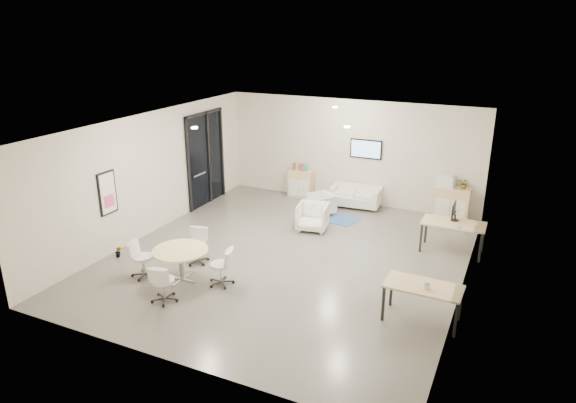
{
  "coord_description": "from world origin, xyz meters",
  "views": [
    {
      "loc": [
        4.77,
        -10.2,
        5.37
      ],
      "look_at": [
        -0.19,
        0.4,
        1.26
      ],
      "focal_mm": 32.0,
      "sensor_mm": 36.0,
      "label": 1
    }
  ],
  "objects_px": {
    "loveseat": "(356,197)",
    "sideboard_right": "(451,203)",
    "armchair_right": "(313,216)",
    "sideboard_left": "(301,184)",
    "desk_front": "(423,289)",
    "round_table": "(180,253)",
    "armchair_left": "(321,203)",
    "desk_rear": "(453,226)"
  },
  "relations": [
    {
      "from": "loveseat",
      "to": "sideboard_right",
      "type": "bearing_deg",
      "value": -1.58
    },
    {
      "from": "loveseat",
      "to": "armchair_right",
      "type": "bearing_deg",
      "value": -106.11
    },
    {
      "from": "sideboard_right",
      "to": "loveseat",
      "type": "bearing_deg",
      "value": -177.54
    },
    {
      "from": "armchair_right",
      "to": "sideboard_left",
      "type": "bearing_deg",
      "value": 109.89
    },
    {
      "from": "sideboard_left",
      "to": "desk_front",
      "type": "relative_size",
      "value": 0.61
    },
    {
      "from": "desk_front",
      "to": "round_table",
      "type": "bearing_deg",
      "value": -171.86
    },
    {
      "from": "armchair_left",
      "to": "armchair_right",
      "type": "height_order",
      "value": "armchair_right"
    },
    {
      "from": "loveseat",
      "to": "desk_front",
      "type": "height_order",
      "value": "desk_front"
    },
    {
      "from": "armchair_right",
      "to": "desk_front",
      "type": "relative_size",
      "value": 0.57
    },
    {
      "from": "sideboard_right",
      "to": "armchair_right",
      "type": "height_order",
      "value": "sideboard_right"
    },
    {
      "from": "sideboard_right",
      "to": "round_table",
      "type": "distance_m",
      "value": 7.91
    },
    {
      "from": "loveseat",
      "to": "armchair_left",
      "type": "height_order",
      "value": "armchair_left"
    },
    {
      "from": "sideboard_left",
      "to": "desk_rear",
      "type": "xyz_separation_m",
      "value": [
        5.06,
        -2.31,
        0.26
      ]
    },
    {
      "from": "sideboard_left",
      "to": "round_table",
      "type": "distance_m",
      "value": 6.33
    },
    {
      "from": "loveseat",
      "to": "desk_front",
      "type": "bearing_deg",
      "value": -64.97
    },
    {
      "from": "sideboard_left",
      "to": "desk_rear",
      "type": "relative_size",
      "value": 0.59
    },
    {
      "from": "armchair_right",
      "to": "desk_front",
      "type": "distance_m",
      "value": 4.89
    },
    {
      "from": "loveseat",
      "to": "desk_front",
      "type": "xyz_separation_m",
      "value": [
        3.1,
        -5.58,
        0.36
      ]
    },
    {
      "from": "sideboard_right",
      "to": "desk_rear",
      "type": "bearing_deg",
      "value": -81.07
    },
    {
      "from": "sideboard_left",
      "to": "round_table",
      "type": "xyz_separation_m",
      "value": [
        -0.07,
        -6.33,
        0.21
      ]
    },
    {
      "from": "sideboard_left",
      "to": "armchair_right",
      "type": "relative_size",
      "value": 1.08
    },
    {
      "from": "sideboard_left",
      "to": "armchair_right",
      "type": "bearing_deg",
      "value": -59.8
    },
    {
      "from": "sideboard_right",
      "to": "desk_rear",
      "type": "height_order",
      "value": "sideboard_right"
    },
    {
      "from": "loveseat",
      "to": "armchair_right",
      "type": "distance_m",
      "value": 2.33
    },
    {
      "from": "loveseat",
      "to": "armchair_right",
      "type": "relative_size",
      "value": 1.89
    },
    {
      "from": "armchair_right",
      "to": "desk_rear",
      "type": "distance_m",
      "value": 3.66
    },
    {
      "from": "desk_front",
      "to": "round_table",
      "type": "height_order",
      "value": "desk_front"
    },
    {
      "from": "sideboard_right",
      "to": "desk_rear",
      "type": "relative_size",
      "value": 0.64
    },
    {
      "from": "desk_rear",
      "to": "desk_front",
      "type": "bearing_deg",
      "value": -91.54
    },
    {
      "from": "armchair_right",
      "to": "round_table",
      "type": "distance_m",
      "value": 4.18
    },
    {
      "from": "sideboard_left",
      "to": "desk_rear",
      "type": "distance_m",
      "value": 5.57
    },
    {
      "from": "sideboard_left",
      "to": "desk_rear",
      "type": "height_order",
      "value": "sideboard_left"
    },
    {
      "from": "sideboard_left",
      "to": "armchair_left",
      "type": "height_order",
      "value": "sideboard_left"
    },
    {
      "from": "armchair_right",
      "to": "armchair_left",
      "type": "bearing_deg",
      "value": 90.54
    },
    {
      "from": "sideboard_left",
      "to": "sideboard_right",
      "type": "relative_size",
      "value": 0.92
    },
    {
      "from": "desk_rear",
      "to": "sideboard_right",
      "type": "bearing_deg",
      "value": 98.28
    },
    {
      "from": "desk_rear",
      "to": "loveseat",
      "type": "bearing_deg",
      "value": 145.0
    },
    {
      "from": "desk_rear",
      "to": "desk_front",
      "type": "height_order",
      "value": "desk_rear"
    },
    {
      "from": "loveseat",
      "to": "desk_rear",
      "type": "relative_size",
      "value": 1.03
    },
    {
      "from": "armchair_left",
      "to": "desk_rear",
      "type": "xyz_separation_m",
      "value": [
        3.88,
        -1.08,
        0.35
      ]
    },
    {
      "from": "loveseat",
      "to": "desk_rear",
      "type": "bearing_deg",
      "value": -38.39
    },
    {
      "from": "round_table",
      "to": "sideboard_left",
      "type": "bearing_deg",
      "value": 89.37
    }
  ]
}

